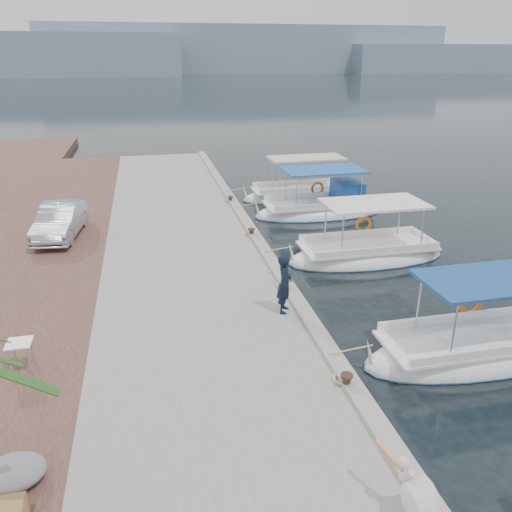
# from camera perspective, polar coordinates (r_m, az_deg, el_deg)

# --- Properties ---
(ground) EXTENTS (400.00, 400.00, 0.00)m
(ground) POSITION_cam_1_polar(r_m,az_deg,el_deg) (14.58, 6.21, -7.99)
(ground) COLOR black
(ground) RESTS_ON ground
(concrete_quay) EXTENTS (6.00, 40.00, 0.50)m
(concrete_quay) POSITION_cam_1_polar(r_m,az_deg,el_deg) (18.35, -7.66, -0.64)
(concrete_quay) COLOR gray
(concrete_quay) RESTS_ON ground
(quay_curb) EXTENTS (0.44, 40.00, 0.12)m
(quay_curb) POSITION_cam_1_polar(r_m,az_deg,el_deg) (18.63, 0.83, 0.95)
(quay_curb) COLOR gray
(quay_curb) RESTS_ON concrete_quay
(cobblestone_strip) EXTENTS (4.00, 40.00, 0.50)m
(cobblestone_strip) POSITION_cam_1_polar(r_m,az_deg,el_deg) (18.69, -23.10, -1.87)
(cobblestone_strip) COLOR #4F2F2A
(cobblestone_strip) RESTS_ON ground
(distant_hills) EXTENTS (330.00, 60.00, 18.00)m
(distant_hills) POSITION_cam_1_polar(r_m,az_deg,el_deg) (216.07, -3.71, 22.12)
(distant_hills) COLOR #758AA2
(distant_hills) RESTS_ON ground
(fishing_caique_b) EXTENTS (6.36, 2.12, 2.83)m
(fishing_caique_b) POSITION_cam_1_polar(r_m,az_deg,el_deg) (14.33, 24.10, -10.00)
(fishing_caique_b) COLOR white
(fishing_caique_b) RESTS_ON ground
(fishing_caique_c) EXTENTS (6.20, 2.36, 2.83)m
(fishing_caique_c) POSITION_cam_1_polar(r_m,az_deg,el_deg) (19.49, 12.49, 0.01)
(fishing_caique_c) COLOR white
(fishing_caique_c) RESTS_ON ground
(fishing_caique_d) EXTENTS (6.40, 2.47, 2.83)m
(fishing_caique_d) POSITION_cam_1_polar(r_m,az_deg,el_deg) (24.63, 7.39, 5.19)
(fishing_caique_d) COLOR white
(fishing_caique_d) RESTS_ON ground
(fishing_caique_e) EXTENTS (6.60, 2.08, 2.83)m
(fishing_caique_e) POSITION_cam_1_polar(r_m,az_deg,el_deg) (27.36, 5.30, 6.84)
(fishing_caique_e) COLOR white
(fishing_caique_e) RESTS_ON ground
(mooring_bollards) EXTENTS (0.28, 20.28, 0.33)m
(mooring_bollards) POSITION_cam_1_polar(r_m,az_deg,el_deg) (15.43, 3.34, -3.21)
(mooring_bollards) COLOR black
(mooring_bollards) RESTS_ON concrete_quay
(pelican) EXTENTS (0.71, 1.33, 1.04)m
(pelican) POSITION_cam_1_polar(r_m,az_deg,el_deg) (8.76, 17.98, -24.69)
(pelican) COLOR tan
(pelican) RESTS_ON concrete_quay
(fisherman) EXTENTS (0.62, 0.73, 1.70)m
(fisherman) POSITION_cam_1_polar(r_m,az_deg,el_deg) (13.89, 3.28, -3.21)
(fisherman) COLOR black
(fisherman) RESTS_ON concrete_quay
(parked_car) EXTENTS (1.82, 4.09, 1.31)m
(parked_car) POSITION_cam_1_polar(r_m,az_deg,el_deg) (21.27, -21.48, 3.79)
(parked_car) COLOR #A1A8B8
(parked_car) RESTS_ON cobblestone_strip
(tarp_bundle) EXTENTS (1.10, 0.90, 0.40)m
(tarp_bundle) POSITION_cam_1_polar(r_m,az_deg,el_deg) (10.08, -26.04, -21.35)
(tarp_bundle) COLOR slate
(tarp_bundle) RESTS_ON cobblestone_strip
(folding_table) EXTENTS (0.55, 0.55, 0.73)m
(folding_table) POSITION_cam_1_polar(r_m,az_deg,el_deg) (12.72, -25.33, -9.71)
(folding_table) COLOR silver
(folding_table) RESTS_ON cobblestone_strip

